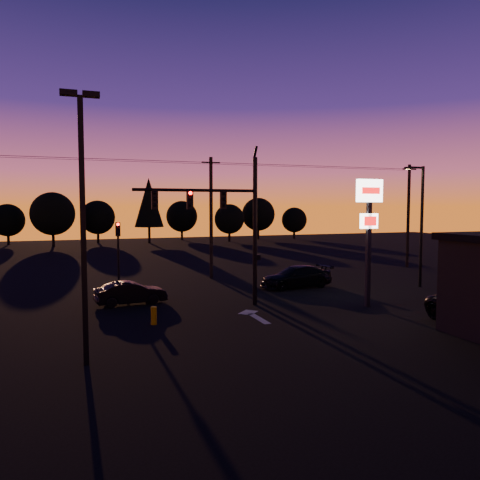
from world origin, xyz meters
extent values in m
plane|color=black|center=(0.00, 0.00, 0.00)|extent=(120.00, 120.00, 0.00)
cube|color=beige|center=(0.50, 1.00, 0.01)|extent=(0.35, 2.20, 0.01)
cube|color=beige|center=(0.50, 2.40, 0.01)|extent=(1.20, 1.20, 0.01)
cylinder|color=black|center=(1.50, 4.00, 4.00)|extent=(0.24, 0.24, 8.00)
cylinder|color=black|center=(1.50, 4.00, 8.20)|extent=(0.14, 0.52, 0.76)
cylinder|color=black|center=(-1.75, 4.00, 6.20)|extent=(6.50, 0.16, 0.16)
cube|color=black|center=(-0.30, 4.00, 5.70)|extent=(0.32, 0.22, 0.95)
sphere|color=black|center=(-0.30, 3.87, 6.05)|extent=(0.18, 0.18, 0.18)
sphere|color=black|center=(-0.30, 3.87, 5.75)|extent=(0.18, 0.18, 0.18)
sphere|color=black|center=(-0.30, 3.87, 5.45)|extent=(0.18, 0.18, 0.18)
cube|color=black|center=(-2.10, 4.00, 5.70)|extent=(0.32, 0.22, 0.95)
sphere|color=#FF0705|center=(-2.10, 3.87, 6.05)|extent=(0.18, 0.18, 0.18)
sphere|color=black|center=(-2.10, 3.87, 5.75)|extent=(0.18, 0.18, 0.18)
sphere|color=black|center=(-2.10, 3.87, 5.45)|extent=(0.18, 0.18, 0.18)
cube|color=black|center=(-3.90, 4.00, 5.70)|extent=(0.32, 0.22, 0.95)
sphere|color=black|center=(-3.90, 3.87, 6.05)|extent=(0.18, 0.18, 0.18)
sphere|color=black|center=(-3.90, 3.87, 5.75)|extent=(0.18, 0.18, 0.18)
sphere|color=black|center=(-3.90, 3.87, 5.45)|extent=(0.18, 0.18, 0.18)
cube|color=black|center=(1.68, 4.00, 2.60)|extent=(0.22, 0.18, 0.28)
cylinder|color=black|center=(-5.00, 11.50, 1.80)|extent=(0.14, 0.14, 3.60)
cube|color=black|center=(-5.00, 11.50, 3.90)|extent=(0.30, 0.20, 0.90)
sphere|color=#FF0705|center=(-5.00, 11.38, 4.22)|extent=(0.18, 0.18, 0.18)
sphere|color=black|center=(-5.00, 11.38, 3.94)|extent=(0.18, 0.18, 0.18)
sphere|color=black|center=(-5.00, 11.38, 3.66)|extent=(0.18, 0.18, 0.18)
cube|color=black|center=(-7.50, -3.00, 4.50)|extent=(0.18, 0.18, 9.00)
cube|color=black|center=(-7.85, -3.00, 9.05)|extent=(0.55, 0.30, 0.18)
cube|color=black|center=(-7.15, -3.00, 9.05)|extent=(0.55, 0.30, 0.18)
cube|color=black|center=(7.00, 1.50, 3.20)|extent=(0.22, 0.22, 6.40)
cube|color=white|center=(7.00, 1.50, 6.20)|extent=(1.50, 0.25, 1.20)
cube|color=red|center=(7.00, 1.36, 6.20)|extent=(1.10, 0.02, 0.35)
cube|color=white|center=(7.00, 1.50, 4.60)|extent=(1.00, 0.22, 0.80)
cube|color=red|center=(7.00, 1.37, 4.60)|extent=(0.75, 0.02, 0.50)
cylinder|color=black|center=(14.00, 5.50, 4.00)|extent=(0.20, 0.20, 8.00)
cylinder|color=black|center=(13.40, 5.50, 7.90)|extent=(1.20, 0.14, 0.14)
cube|color=black|center=(12.80, 5.50, 7.85)|extent=(0.50, 0.22, 0.14)
plane|color=#FFB759|center=(12.80, 5.50, 7.77)|extent=(0.35, 0.35, 0.00)
cylinder|color=black|center=(2.00, 14.00, 4.50)|extent=(0.26, 0.26, 9.00)
cube|color=black|center=(2.00, 14.00, 8.60)|extent=(1.40, 0.10, 0.10)
cylinder|color=black|center=(20.00, 14.00, 4.50)|extent=(0.26, 0.26, 9.00)
cube|color=black|center=(20.00, 14.00, 8.60)|extent=(1.40, 0.10, 0.10)
cylinder|color=black|center=(-7.00, 13.40, 8.55)|extent=(18.00, 0.02, 0.02)
cylinder|color=black|center=(-7.00, 14.00, 8.60)|extent=(18.00, 0.02, 0.02)
cylinder|color=black|center=(-7.00, 14.60, 8.55)|extent=(18.00, 0.02, 0.02)
cylinder|color=black|center=(11.00, 13.40, 8.55)|extent=(18.00, 0.02, 0.02)
cylinder|color=black|center=(11.00, 14.00, 8.60)|extent=(18.00, 0.02, 0.02)
cylinder|color=black|center=(11.00, 14.60, 8.55)|extent=(18.00, 0.02, 0.02)
cube|color=black|center=(9.00, -3.48, 1.40)|extent=(2.20, 0.05, 1.60)
cylinder|color=#A98500|center=(-4.41, 1.63, 0.41)|extent=(0.27, 0.27, 0.81)
cylinder|color=black|center=(-16.00, 53.00, 0.69)|extent=(0.36, 0.36, 1.38)
sphere|color=black|center=(-16.00, 53.00, 3.44)|extent=(4.54, 4.54, 4.54)
cylinder|color=black|center=(-10.00, 48.00, 0.88)|extent=(0.36, 0.36, 1.75)
sphere|color=black|center=(-10.00, 48.00, 4.38)|extent=(5.77, 5.78, 5.78)
cylinder|color=black|center=(-4.00, 52.00, 0.75)|extent=(0.36, 0.36, 1.50)
sphere|color=black|center=(-4.00, 52.00, 3.75)|extent=(4.95, 4.95, 4.95)
cylinder|color=black|center=(3.00, 49.00, 1.19)|extent=(0.36, 0.36, 2.38)
cone|color=black|center=(3.00, 49.00, 5.94)|extent=(4.18, 4.18, 7.12)
cylinder|color=black|center=(9.00, 54.00, 0.75)|extent=(0.36, 0.36, 1.50)
sphere|color=black|center=(9.00, 54.00, 3.75)|extent=(4.95, 4.95, 4.95)
cylinder|color=black|center=(15.00, 48.00, 0.69)|extent=(0.36, 0.36, 1.38)
sphere|color=black|center=(15.00, 48.00, 3.44)|extent=(4.54, 4.54, 4.54)
cylinder|color=black|center=(21.00, 51.00, 0.81)|extent=(0.36, 0.36, 1.62)
sphere|color=black|center=(21.00, 51.00, 4.06)|extent=(5.36, 5.36, 5.36)
cylinder|color=black|center=(27.00, 50.00, 0.62)|extent=(0.36, 0.36, 1.25)
sphere|color=black|center=(27.00, 50.00, 3.12)|extent=(4.12, 4.12, 4.12)
imported|color=black|center=(-4.85, 6.47, 0.63)|extent=(3.95, 1.73, 1.26)
imported|color=black|center=(6.11, 8.17, 0.71)|extent=(5.06, 2.37, 1.43)
camera|label=1|loc=(-7.93, -19.41, 5.38)|focal=35.00mm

